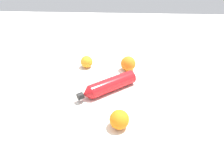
% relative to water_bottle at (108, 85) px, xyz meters
% --- Properties ---
extents(ground_plane, '(2.40, 2.40, 0.00)m').
position_rel_water_bottle_xyz_m(ground_plane, '(0.02, -0.06, -0.03)').
color(ground_plane, silver).
extents(water_bottle, '(0.27, 0.22, 0.07)m').
position_rel_water_bottle_xyz_m(water_bottle, '(0.00, 0.00, 0.00)').
color(water_bottle, red).
rests_on(water_bottle, ground_plane).
extents(orange_0, '(0.07, 0.07, 0.07)m').
position_rel_water_bottle_xyz_m(orange_0, '(0.14, -0.23, 0.00)').
color(orange_0, orange).
rests_on(orange_0, ground_plane).
extents(orange_1, '(0.08, 0.08, 0.08)m').
position_rel_water_bottle_xyz_m(orange_1, '(-0.10, -0.21, 0.01)').
color(orange_1, orange).
rests_on(orange_1, ground_plane).
extents(orange_2, '(0.08, 0.08, 0.08)m').
position_rel_water_bottle_xyz_m(orange_2, '(-0.06, 0.24, 0.01)').
color(orange_2, orange).
rests_on(orange_2, ground_plane).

